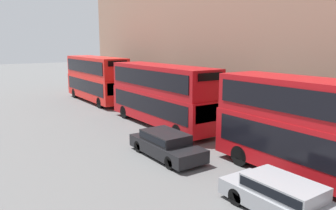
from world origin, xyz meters
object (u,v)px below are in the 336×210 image
bus_leading (324,129)px  bus_third_in_queue (96,77)px  pedestrian (176,108)px  bus_second_in_queue (161,93)px  car_dark_sedan (284,197)px  car_hatchback (166,144)px

bus_leading → bus_third_in_queue: (0.00, 24.13, 0.05)m
pedestrian → bus_third_in_queue: bearing=101.7°
bus_second_in_queue → bus_third_in_queue: bearing=90.0°
car_dark_sedan → car_hatchback: size_ratio=1.01×
pedestrian → bus_leading: bearing=-99.3°
bus_third_in_queue → car_dark_sedan: (-3.40, -24.86, -1.79)m
bus_second_in_queue → pedestrian: bearing=30.7°
bus_second_in_queue → bus_third_in_queue: size_ratio=1.02×
car_hatchback → bus_second_in_queue: bearing=58.9°
bus_second_in_queue → pedestrian: (2.21, 1.31, -1.58)m
bus_third_in_queue → car_dark_sedan: bearing=-97.8°
bus_third_in_queue → car_dark_sedan: size_ratio=2.14×
bus_third_in_queue → pedestrian: bearing=-78.3°
bus_third_in_queue → car_hatchback: 18.03m
car_hatchback → pedestrian: (5.61, 6.94, 0.11)m
bus_third_in_queue → pedestrian: 11.03m
bus_leading → pedestrian: (2.21, 13.45, -1.61)m
bus_second_in_queue → car_dark_sedan: (-3.40, -12.87, -1.70)m
car_dark_sedan → pedestrian: (5.61, 14.18, 0.13)m
bus_leading → car_dark_sedan: 3.89m
bus_leading → car_hatchback: (-3.40, 6.51, -1.72)m
bus_second_in_queue → car_dark_sedan: 13.42m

